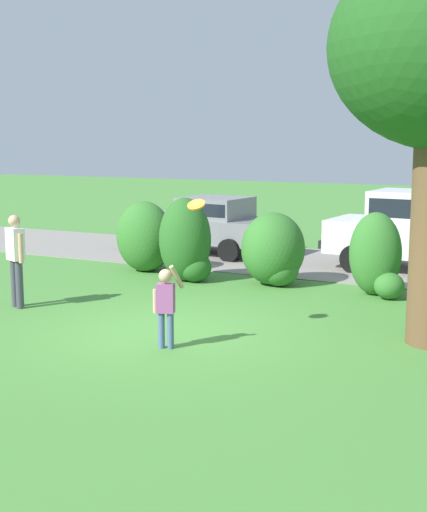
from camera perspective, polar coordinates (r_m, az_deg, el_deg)
name	(u,v)px	position (r m, az deg, el deg)	size (l,w,h in m)	color
ground_plane	(171,331)	(11.73, -3.44, -6.05)	(80.00, 80.00, 0.00)	#478438
driveway_strip	(315,263)	(18.22, 8.10, -0.56)	(28.00, 4.40, 0.02)	gray
shrub_near_tree	(145,241)	(16.96, -5.50, 1.24)	(1.40, 1.20, 1.67)	#33702B
shrub_centre_left	(186,243)	(15.69, -2.19, 1.04)	(1.20, 1.09, 1.85)	#286023
shrub_centre	(274,252)	(15.33, 4.87, 0.35)	(1.37, 1.40, 1.57)	#33702B
shrub_centre_right	(377,257)	(14.61, 12.95, -0.08)	(1.19, 1.03, 1.68)	#33702B
parked_sedan	(209,223)	(19.55, -0.39, 2.68)	(4.52, 2.35, 1.56)	gray
parked_suv	(427,227)	(17.36, 16.72, 2.21)	(4.82, 2.36, 1.92)	white
child_thrower	(166,302)	(10.63, -3.85, -3.68)	(0.41, 0.35, 1.29)	#4C608C
frisbee	(196,205)	(10.98, -1.40, 4.14)	(0.28, 0.26, 0.16)	orange
adult_onlooker	(16,256)	(13.65, -15.57, 0.03)	(0.50, 0.34, 1.74)	#3F3F4C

